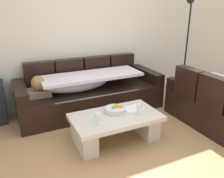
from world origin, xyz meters
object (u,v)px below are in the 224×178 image
object	(u,v)px
fruit_bowl	(115,109)
floor_lamp	(187,41)
open_magazine	(133,109)
wine_glass_near_right	(139,107)
coffee_table	(116,125)
couch_along_wall	(88,93)
wine_glass_near_left	(97,116)

from	to	relation	value
fruit_bowl	floor_lamp	xyz separation A→B (m)	(2.04, 0.94, 0.70)
open_magazine	wine_glass_near_right	bearing A→B (deg)	-110.92
coffee_table	open_magazine	xyz separation A→B (m)	(0.32, 0.08, 0.15)
wine_glass_near_right	open_magazine	xyz separation A→B (m)	(0.03, 0.20, -0.11)
couch_along_wall	coffee_table	distance (m)	1.11
couch_along_wall	fruit_bowl	size ratio (longest dim) A/B	8.86
wine_glass_near_left	open_magazine	size ratio (longest dim) A/B	0.59
wine_glass_near_left	wine_glass_near_right	distance (m)	0.61
wine_glass_near_right	couch_along_wall	bearing A→B (deg)	102.97
fruit_bowl	floor_lamp	world-z (taller)	floor_lamp
couch_along_wall	fruit_bowl	xyz separation A→B (m)	(0.04, -1.02, 0.09)
open_magazine	floor_lamp	xyz separation A→B (m)	(1.76, 0.95, 0.73)
wine_glass_near_left	floor_lamp	world-z (taller)	floor_lamp
wine_glass_near_left	couch_along_wall	bearing A→B (deg)	75.37
wine_glass_near_left	open_magazine	bearing A→B (deg)	18.06
floor_lamp	coffee_table	bearing A→B (deg)	-153.70
couch_along_wall	wine_glass_near_right	size ratio (longest dim) A/B	14.94
coffee_table	open_magazine	size ratio (longest dim) A/B	4.29
couch_along_wall	fruit_bowl	bearing A→B (deg)	-87.92
couch_along_wall	floor_lamp	world-z (taller)	floor_lamp
fruit_bowl	wine_glass_near_left	xyz separation A→B (m)	(-0.36, -0.22, 0.08)
couch_along_wall	floor_lamp	bearing A→B (deg)	-2.12
fruit_bowl	wine_glass_near_right	distance (m)	0.34
couch_along_wall	wine_glass_near_left	bearing A→B (deg)	-104.63
fruit_bowl	wine_glass_near_right	world-z (taller)	wine_glass_near_right
couch_along_wall	wine_glass_near_left	size ratio (longest dim) A/B	14.94
wine_glass_near_right	floor_lamp	distance (m)	2.22
fruit_bowl	wine_glass_near_right	xyz separation A→B (m)	(0.25, -0.21, 0.08)
fruit_bowl	wine_glass_near_left	size ratio (longest dim) A/B	1.69
couch_along_wall	wine_glass_near_right	distance (m)	1.28
couch_along_wall	coffee_table	bearing A→B (deg)	-90.04
wine_glass_near_right	coffee_table	bearing A→B (deg)	156.08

